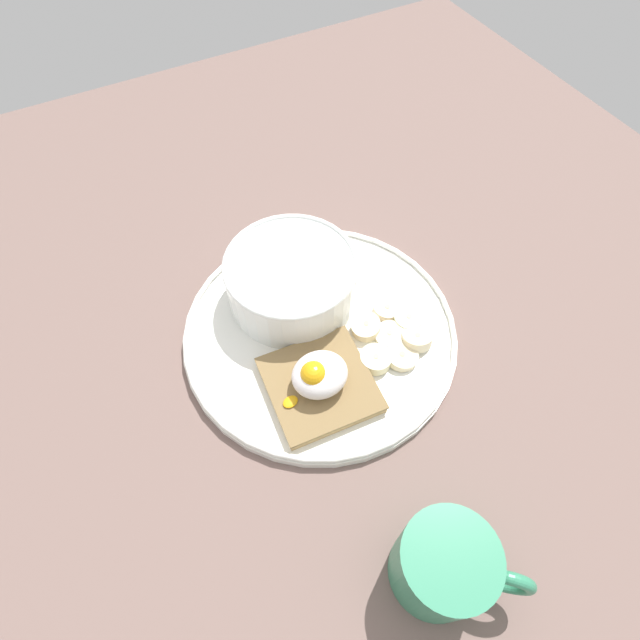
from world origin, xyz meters
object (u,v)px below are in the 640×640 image
Objects in this scene: coffee_mug at (445,566)px; banana_slice_front at (402,356)px; toast_slice at (320,385)px; oatmeal_bowl at (292,279)px; banana_slice_inner at (417,338)px; banana_slice_outer at (389,335)px; banana_slice_right at (408,319)px; banana_slice_back at (376,359)px; poached_egg at (319,375)px; banana_slice_left at (366,327)px; banana_slice_upper at (387,309)px.

banana_slice_front is at bearing -114.74° from coffee_mug.
oatmeal_bowl is at bearing -103.11° from toast_slice.
banana_slice_inner is (-9.09, 11.81, -2.36)cm from oatmeal_bowl.
oatmeal_bowl is 3.98× the size of banana_slice_outer.
coffee_mug is at bearing 60.38° from banana_slice_inner.
banana_slice_right is at bearing -166.91° from banana_slice_outer.
banana_slice_back reaches higher than banana_slice_outer.
poached_egg reaches higher than toast_slice.
banana_slice_outer is (-9.53, -1.81, -0.20)cm from toast_slice.
coffee_mug is (11.71, 22.08, 2.45)cm from banana_slice_right.
banana_slice_left is 5.62cm from banana_slice_inner.
banana_slice_back reaches higher than banana_slice_upper.
oatmeal_bowl is at bearing -52.42° from banana_slice_inner.
banana_slice_right is 25.11cm from coffee_mug.
banana_slice_upper is (-3.43, -1.06, -0.29)cm from banana_slice_left.
banana_slice_front is 1.01× the size of banana_slice_back.
banana_slice_upper is (-1.87, -5.86, -0.02)cm from banana_slice_front.
banana_slice_back is 3.54cm from banana_slice_outer.
banana_slice_inner is (-11.83, 0.06, 0.07)cm from toast_slice.
banana_slice_outer is at bearing -95.24° from banana_slice_front.
poached_egg is 12.53cm from banana_slice_upper.
poached_egg is 1.55× the size of banana_slice_back.
banana_slice_front and banana_slice_upper have the same top height.
banana_slice_outer is at bearing 13.09° from banana_slice_right.
banana_slice_back is at bearing 47.36° from banana_slice_upper.
banana_slice_front is at bearing 21.08° from banana_slice_inner.
coffee_mug reaches higher than toast_slice.
banana_slice_right is (-3.16, -3.53, 0.10)cm from banana_slice_front.
banana_slice_front is 1.29× the size of banana_slice_outer.
banana_slice_upper is at bearing -162.90° from banana_slice_left.
banana_slice_front is at bearing 117.04° from oatmeal_bowl.
banana_slice_upper is (0.69, -4.87, -0.27)cm from banana_slice_inner.
banana_slice_back is 1.05× the size of banana_slice_inner.
banana_slice_upper is (-11.28, -4.84, -2.53)cm from poached_egg.
banana_slice_upper is at bearing -118.05° from banana_slice_outer.
banana_slice_inner is 1.22× the size of banana_slice_outer.
oatmeal_bowl is 4.04× the size of banana_slice_upper.
toast_slice is 2.50× the size of banana_slice_inner.
oatmeal_bowl reaches higher than toast_slice.
banana_slice_right is at bearing -117.93° from coffee_mug.
banana_slice_outer is 0.39× the size of coffee_mug.
banana_slice_right is 1.17× the size of banana_slice_outer.
poached_egg is (0.14, 0.02, 2.33)cm from toast_slice.
toast_slice is 9.70cm from banana_slice_outer.
toast_slice is at bearing -6.43° from banana_slice_front.
banana_slice_inner is (0.60, 2.54, 0.15)cm from banana_slice_right.
banana_slice_left is 0.92× the size of banana_slice_inner.
banana_slice_left reaches higher than banana_slice_back.
banana_slice_left reaches higher than toast_slice.
coffee_mug reaches higher than poached_egg.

